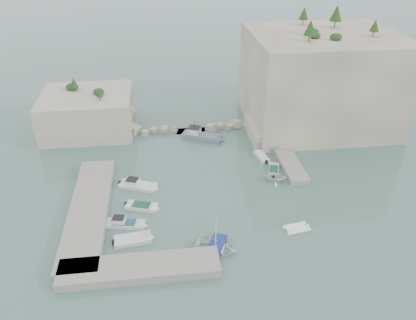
{
  "coord_description": "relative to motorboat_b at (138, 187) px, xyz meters",
  "views": [
    {
      "loc": [
        -6.44,
        -45.92,
        34.24
      ],
      "look_at": [
        0.0,
        6.0,
        3.0
      ],
      "focal_mm": 35.0,
      "sensor_mm": 36.0,
      "label": 1
    }
  ],
  "objects": [
    {
      "name": "tender_east_c",
      "position": [
        20.15,
        6.16,
        0.0
      ],
      "size": [
        2.08,
        4.44,
        0.7
      ],
      "primitive_type": null,
      "rotation": [
        0.0,
        0.0,
        1.74
      ],
      "color": "silver",
      "rests_on": "ground"
    },
    {
      "name": "cliff_terrace",
      "position": [
        23.62,
        13.56,
        1.25
      ],
      "size": [
        8.0,
        10.0,
        2.5
      ],
      "primitive_type": "cube",
      "color": "beige",
      "rests_on": "ground"
    },
    {
      "name": "quay_west",
      "position": [
        -6.38,
        -5.44,
        0.55
      ],
      "size": [
        5.0,
        24.0,
        1.1
      ],
      "primitive_type": "cube",
      "color": "#9E9689",
      "rests_on": "ground"
    },
    {
      "name": "motorboat_e",
      "position": [
        -0.38,
        -11.72,
        0.0
      ],
      "size": [
        5.16,
        2.63,
        0.7
      ],
      "primitive_type": null,
      "rotation": [
        0.0,
        0.0,
        0.13
      ],
      "color": "silver",
      "rests_on": "ground"
    },
    {
      "name": "motorboat_b",
      "position": [
        0.0,
        0.0,
        0.0
      ],
      "size": [
        6.45,
        3.96,
        1.4
      ],
      "primitive_type": null,
      "rotation": [
        0.0,
        0.0,
        -0.34
      ],
      "color": "silver",
      "rests_on": "ground"
    },
    {
      "name": "outcrop_west",
      "position": [
        -9.38,
        20.56,
        3.5
      ],
      "size": [
        16.0,
        14.0,
        7.0
      ],
      "primitive_type": "cube",
      "color": "beige",
      "rests_on": "ground"
    },
    {
      "name": "breakwater",
      "position": [
        9.62,
        17.56,
        0.7
      ],
      "size": [
        28.0,
        3.0,
        1.4
      ],
      "primitive_type": "cube",
      "color": "beige",
      "rests_on": "ground"
    },
    {
      "name": "cliff_east",
      "position": [
        33.62,
        18.56,
        8.5
      ],
      "size": [
        26.0,
        22.0,
        17.0
      ],
      "primitive_type": "cube",
      "color": "beige",
      "rests_on": "ground"
    },
    {
      "name": "ledge_east",
      "position": [
        24.12,
        5.56,
        0.4
      ],
      "size": [
        3.0,
        16.0,
        0.8
      ],
      "primitive_type": "cube",
      "color": "#9E9689",
      "rests_on": "ground"
    },
    {
      "name": "rowboat_mast",
      "position": [
        9.55,
        -14.52,
        2.65
      ],
      "size": [
        0.1,
        0.1,
        4.2
      ],
      "primitive_type": "cylinder",
      "color": "white",
      "rests_on": "rowboat"
    },
    {
      "name": "motorboat_c",
      "position": [
        0.59,
        -5.13,
        0.0
      ],
      "size": [
        5.03,
        3.09,
        0.7
      ],
      "primitive_type": null,
      "rotation": [
        0.0,
        0.0,
        -0.31
      ],
      "color": "silver",
      "rests_on": "ground"
    },
    {
      "name": "work_boat",
      "position": [
        11.11,
        14.2,
        0.0
      ],
      "size": [
        8.11,
        5.28,
        2.2
      ],
      "primitive_type": null,
      "rotation": [
        0.0,
        0.0,
        -0.41
      ],
      "color": "slate",
      "rests_on": "ground"
    },
    {
      "name": "tender_east_a",
      "position": [
        20.53,
        -0.88,
        0.0
      ],
      "size": [
        4.19,
        3.87,
        1.84
      ],
      "primitive_type": "imported",
      "rotation": [
        0.0,
        0.0,
        1.29
      ],
      "color": "silver",
      "rests_on": "ground"
    },
    {
      "name": "tender_east_d",
      "position": [
        21.65,
        8.45,
        0.0
      ],
      "size": [
        4.59,
        3.45,
        1.67
      ],
      "primitive_type": "imported",
      "rotation": [
        0.0,
        0.0,
        1.09
      ],
      "color": "silver",
      "rests_on": "ground"
    },
    {
      "name": "tender_east_b",
      "position": [
        21.01,
        1.62,
        0.0
      ],
      "size": [
        2.74,
        4.71,
        0.7
      ],
      "primitive_type": null,
      "rotation": [
        0.0,
        0.0,
        1.28
      ],
      "color": "silver",
      "rests_on": "ground"
    },
    {
      "name": "vegetation",
      "position": [
        28.45,
        19.96,
        17.93
      ],
      "size": [
        53.48,
        13.88,
        13.4
      ],
      "color": "#1E4219",
      "rests_on": "ground"
    },
    {
      "name": "quay_south",
      "position": [
        0.62,
        -16.94,
        0.55
      ],
      "size": [
        18.0,
        4.0,
        1.1
      ],
      "primitive_type": "cube",
      "color": "#9E9689",
      "rests_on": "ground"
    },
    {
      "name": "rowboat",
      "position": [
        9.55,
        -14.52,
        0.0
      ],
      "size": [
        6.37,
        5.59,
        1.1
      ],
      "primitive_type": "imported",
      "rotation": [
        0.0,
        0.0,
        1.16
      ],
      "color": "white",
      "rests_on": "ground"
    },
    {
      "name": "inflatable_dinghy",
      "position": [
        20.36,
        -12.06,
        0.0
      ],
      "size": [
        3.69,
        2.26,
        0.44
      ],
      "primitive_type": null,
      "rotation": [
        0.0,
        0.0,
        0.18
      ],
      "color": "white",
      "rests_on": "ground"
    },
    {
      "name": "ground",
      "position": [
        10.62,
        -4.44,
        0.0
      ],
      "size": [
        400.0,
        400.0,
        0.0
      ],
      "primitive_type": "plane",
      "color": "#4B7066",
      "rests_on": "ground"
    },
    {
      "name": "motorboat_d",
      "position": [
        -1.49,
        -8.62,
        0.0
      ],
      "size": [
        5.83,
        2.74,
        1.4
      ],
      "primitive_type": null,
      "rotation": [
        0.0,
        0.0,
        -0.2
      ],
      "color": "silver",
      "rests_on": "ground"
    }
  ]
}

